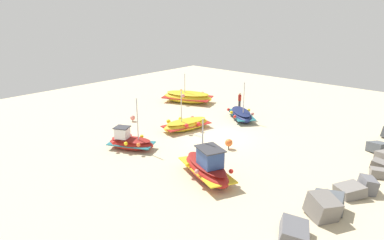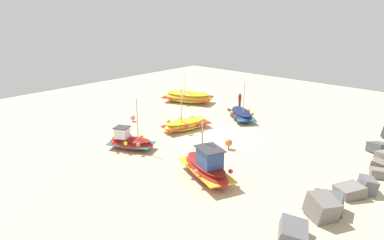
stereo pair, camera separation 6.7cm
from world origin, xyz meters
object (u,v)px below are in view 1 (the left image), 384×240
object	(u,v)px
fishing_boat_0	(188,97)
mooring_buoy_1	(133,118)
person_walking	(240,100)
fishing_boat_4	(130,142)
mooring_buoy_0	(229,143)
fishing_boat_2	(207,167)
fishing_boat_3	(186,124)
fishing_boat_1	(241,114)

from	to	relation	value
fishing_boat_0	mooring_buoy_1	distance (m)	8.09
fishing_boat_0	person_walking	xyz separation A→B (m)	(-1.62, 5.52, 0.36)
fishing_boat_0	fishing_boat_4	size ratio (longest dim) A/B	1.52
fishing_boat_0	person_walking	size ratio (longest dim) A/B	3.52
mooring_buoy_1	mooring_buoy_0	bearing A→B (deg)	93.23
fishing_boat_2	mooring_buoy_0	world-z (taller)	fishing_boat_2
person_walking	fishing_boat_0	bearing A→B (deg)	-53.01
person_walking	mooring_buoy_0	world-z (taller)	person_walking
fishing_boat_4	mooring_buoy_1	distance (m)	6.32
person_walking	fishing_boat_2	bearing A→B (deg)	48.03
fishing_boat_0	fishing_boat_3	bearing A→B (deg)	-69.45
person_walking	mooring_buoy_1	size ratio (longest dim) A/B	2.91
person_walking	fishing_boat_4	bearing A→B (deg)	21.20
fishing_boat_1	fishing_boat_3	world-z (taller)	fishing_boat_1
fishing_boat_3	person_walking	bearing A→B (deg)	15.80
fishing_boat_4	person_walking	bearing A→B (deg)	-114.99
person_walking	mooring_buoy_0	distance (m)	10.56
fishing_boat_3	mooring_buoy_1	bearing A→B (deg)	121.03
fishing_boat_4	fishing_boat_0	bearing A→B (deg)	-90.56
fishing_boat_1	mooring_buoy_0	world-z (taller)	fishing_boat_1
mooring_buoy_1	person_walking	bearing A→B (deg)	154.15
person_walking	mooring_buoy_1	bearing A→B (deg)	-5.22
person_walking	fishing_boat_1	bearing A→B (deg)	57.51
fishing_boat_4	person_walking	xyz separation A→B (m)	(-13.74, -0.14, 0.42)
person_walking	mooring_buoy_0	bearing A→B (deg)	51.08
mooring_buoy_1	fishing_boat_2	bearing A→B (deg)	71.43
fishing_boat_0	fishing_boat_2	bearing A→B (deg)	-65.16
mooring_buoy_0	mooring_buoy_1	xyz separation A→B (m)	(0.57, -10.02, -0.13)
fishing_boat_1	person_walking	xyz separation A→B (m)	(-2.73, -2.05, 0.50)
fishing_boat_1	fishing_boat_4	distance (m)	11.18
mooring_buoy_0	fishing_boat_3	bearing A→B (deg)	-101.37
fishing_boat_0	fishing_boat_1	bearing A→B (deg)	-29.86
fishing_boat_2	mooring_buoy_1	size ratio (longest dim) A/B	8.44
fishing_boat_0	fishing_boat_3	distance (m)	8.71
fishing_boat_0	fishing_boat_1	size ratio (longest dim) A/B	1.41
fishing_boat_2	fishing_boat_4	xyz separation A→B (m)	(0.14, -6.91, -0.18)
fishing_boat_1	mooring_buoy_1	xyz separation A→B (m)	(6.93, -6.73, -0.11)
fishing_boat_1	person_walking	bearing A→B (deg)	-13.47
fishing_boat_4	person_walking	distance (m)	13.75
fishing_boat_3	fishing_boat_2	bearing A→B (deg)	-115.81
fishing_boat_4	fishing_boat_3	bearing A→B (deg)	-117.42
fishing_boat_1	mooring_buoy_0	distance (m)	7.17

